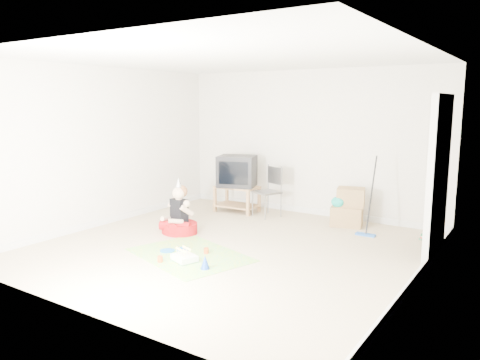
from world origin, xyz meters
The scene contains 16 objects.
ground centered at (0.00, 0.00, 0.00)m, with size 5.00×5.00×0.00m, color #C8B38F.
doorway_recess centered at (2.48, 1.20, 1.02)m, with size 0.02×0.90×2.05m, color black.
tv_stand centered at (-1.14, 1.88, 0.28)m, with size 0.79×0.52×0.48m.
crt_tv centered at (-1.14, 1.88, 0.77)m, with size 0.66×0.55×0.57m, color black.
folding_chair centered at (-0.49, 1.86, 0.44)m, with size 0.53×0.52×0.91m.
cardboard_boxes centered at (0.95, 2.04, 0.30)m, with size 0.58×0.51×0.63m.
floor_mop centered at (1.40, 1.63, 0.26)m, with size 0.30×0.40×1.20m.
book_pile centered at (2.28, 1.92, 0.05)m, with size 0.26×0.29×0.10m.
seated_woman centered at (-1.09, 0.18, 0.19)m, with size 0.72×0.72×0.88m.
party_mat centered at (-0.27, -0.57, 0.00)m, with size 1.57×1.14×0.01m, color #F9349B.
birthday_cake centered at (-0.16, -0.81, 0.04)m, with size 0.37×0.34×0.15m.
blue_plate_near centered at (-0.48, -0.46, 0.01)m, with size 0.20×0.20×0.01m, color blue.
blue_plate_far centered at (-0.62, -0.62, 0.01)m, with size 0.20×0.20×0.01m, color blue.
orange_cup_near centered at (-0.11, -0.41, 0.04)m, with size 0.07×0.07×0.08m, color #CC4A16.
orange_cup_far centered at (-0.39, -1.01, 0.04)m, with size 0.07×0.07×0.08m, color #CC4A16.
blue_party_hat centered at (0.24, -0.89, 0.09)m, with size 0.12×0.12×0.17m, color blue.
Camera 1 is at (3.60, -5.22, 2.01)m, focal length 35.00 mm.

